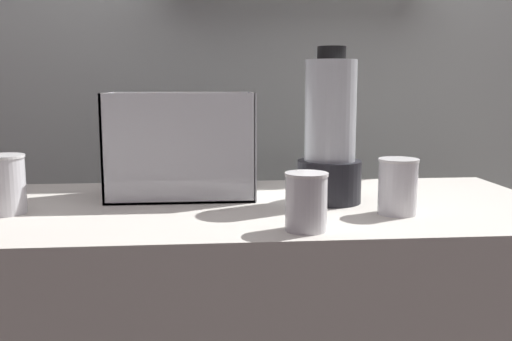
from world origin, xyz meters
TOP-DOWN VIEW (x-y plane):
  - back_wall_unit at (0.00, 0.77)m, footprint 2.60×0.24m
  - carrot_display_bin at (-0.17, 0.11)m, footprint 0.36×0.20m
  - blender_pitcher at (0.18, 0.01)m, footprint 0.15×0.15m
  - juice_cup_beet_far_left at (-0.55, -0.05)m, footprint 0.09×0.09m
  - juice_cup_carrot_left at (0.07, -0.25)m, footprint 0.08×0.08m
  - juice_cup_carrot_middle at (0.30, -0.13)m, footprint 0.09×0.09m

SIDE VIEW (x-z plane):
  - juice_cup_carrot_left at x=0.07m, z-range 0.89..1.01m
  - juice_cup_carrot_middle at x=0.30m, z-range 0.90..1.02m
  - juice_cup_beet_far_left at x=-0.55m, z-range 0.89..1.02m
  - carrot_display_bin at x=-0.17m, z-range 0.85..1.11m
  - blender_pitcher at x=0.18m, z-range 0.87..1.23m
  - back_wall_unit at x=0.00m, z-range 0.01..2.51m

